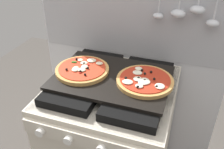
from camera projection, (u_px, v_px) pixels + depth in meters
The scene contains 5 objects.
kitchen_backsplash at pixel (131, 66), 1.50m from camera, with size 1.10×0.09×1.55m.
stove at pixel (112, 145), 1.41m from camera, with size 0.60×0.64×0.90m.
baking_tray at pixel (112, 78), 1.17m from camera, with size 0.54×0.38×0.02m, color black.
pizza_left at pixel (82, 69), 1.20m from camera, with size 0.26×0.26×0.03m.
pizza_right at pixel (145, 80), 1.11m from camera, with size 0.26×0.26×0.03m.
Camera 1 is at (0.32, -0.93, 1.54)m, focal length 39.57 mm.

